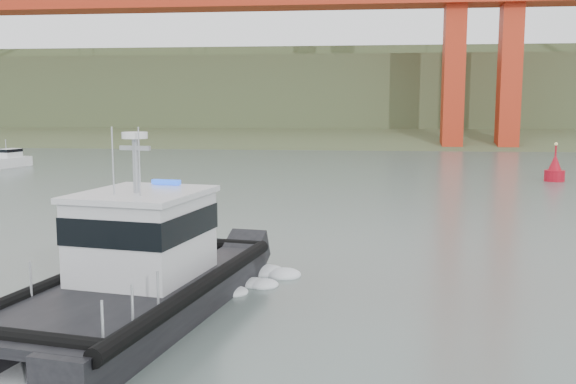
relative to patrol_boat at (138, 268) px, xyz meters
name	(u,v)px	position (x,y,z in m)	size (l,w,h in m)	color
ground	(240,283)	(2.49, 3.82, -1.48)	(400.00, 400.00, 0.00)	#485651
headlands	(340,103)	(2.49, 129.32, 5.56)	(500.00, 105.36, 27.12)	#3D4F2D
patrol_boat	(138,268)	(0.00, 0.00, 0.00)	(6.46, 12.76, 5.91)	black
motorboat	(8,160)	(-30.24, 45.30, -0.72)	(3.09, 5.84, 3.06)	silver
nav_buoy	(555,170)	(23.70, 38.55, -0.55)	(1.71, 1.71, 3.56)	#AA0B1B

